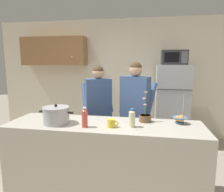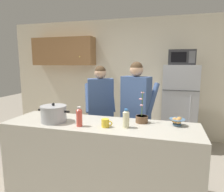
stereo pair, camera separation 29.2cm
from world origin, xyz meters
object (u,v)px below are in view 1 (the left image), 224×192
at_px(bottle_mid_counter, 132,118).
at_px(coffee_mug, 112,123).
at_px(potted_orchid, 145,117).
at_px(microwave, 174,58).
at_px(refrigerator, 171,105).
at_px(cooking_pot, 56,115).
at_px(bottle_near_edge, 85,118).
at_px(bread_bowl, 180,119).
at_px(person_by_sink, 135,103).
at_px(person_near_pot, 98,103).

bearing_deg(bottle_mid_counter, coffee_mug, -169.01).
xyz_separation_m(coffee_mug, potted_orchid, (0.37, 0.29, 0.01)).
height_order(microwave, bottle_mid_counter, microwave).
distance_m(refrigerator, cooking_pot, 2.50).
bearing_deg(refrigerator, bottle_near_edge, -120.44).
xyz_separation_m(coffee_mug, bread_bowl, (0.79, 0.28, 0.00)).
bearing_deg(bottle_mid_counter, bottle_near_edge, -169.65).
bearing_deg(person_by_sink, refrigerator, 59.66).
bearing_deg(cooking_pot, microwave, 50.77).
bearing_deg(potted_orchid, person_near_pot, 138.98).
bearing_deg(cooking_pot, coffee_mug, -1.99).
xyz_separation_m(refrigerator, person_by_sink, (-0.67, -1.14, 0.24)).
height_order(coffee_mug, potted_orchid, potted_orchid).
distance_m(microwave, cooking_pot, 2.58).
relative_size(person_by_sink, bread_bowl, 9.19).
height_order(person_near_pot, bottle_near_edge, person_near_pot).
xyz_separation_m(person_by_sink, coffee_mug, (-0.22, -0.83, -0.07)).
distance_m(bottle_near_edge, potted_orchid, 0.76).
bearing_deg(person_by_sink, microwave, 59.17).
distance_m(refrigerator, bottle_mid_counter, 2.04).
bearing_deg(bread_bowl, person_by_sink, 136.39).
bearing_deg(bread_bowl, person_near_pot, 150.31).
bearing_deg(bottle_mid_counter, bread_bowl, 22.77).
bearing_deg(person_by_sink, bottle_mid_counter, -89.19).
distance_m(coffee_mug, bottle_near_edge, 0.31).
bearing_deg(person_near_pot, potted_orchid, -41.02).
bearing_deg(bottle_near_edge, refrigerator, 59.56).
relative_size(person_by_sink, potted_orchid, 4.31).
bearing_deg(person_by_sink, coffee_mug, -104.78).
xyz_separation_m(coffee_mug, bottle_near_edge, (-0.30, -0.05, 0.07)).
height_order(cooking_pot, coffee_mug, cooking_pot).
bearing_deg(microwave, cooking_pot, -129.23).
height_order(person_by_sink, cooking_pot, person_by_sink).
xyz_separation_m(person_by_sink, bottle_mid_counter, (0.01, -0.78, -0.01)).
relative_size(refrigerator, microwave, 3.35).
height_order(cooking_pot, bottle_mid_counter, cooking_pot).
distance_m(cooking_pot, bread_bowl, 1.50).
relative_size(person_near_pot, potted_orchid, 4.15).
distance_m(bottle_near_edge, bottle_mid_counter, 0.54).
bearing_deg(bread_bowl, cooking_pot, -170.12).
relative_size(bottle_near_edge, bottle_mid_counter, 1.07).
relative_size(person_by_sink, coffee_mug, 12.70).
xyz_separation_m(person_by_sink, bottle_near_edge, (-0.52, -0.88, -0.01)).
distance_m(bread_bowl, bottle_near_edge, 1.14).
xyz_separation_m(cooking_pot, bottle_near_edge, (0.38, -0.08, 0.01)).
relative_size(microwave, bottle_near_edge, 2.06).
bearing_deg(refrigerator, microwave, -89.93).
distance_m(bottle_mid_counter, potted_orchid, 0.29).
height_order(refrigerator, microwave, microwave).
distance_m(refrigerator, microwave, 0.94).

